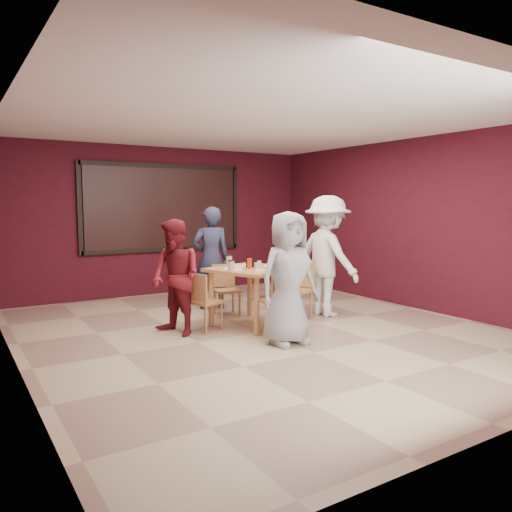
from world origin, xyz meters
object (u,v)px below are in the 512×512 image
chair_back (226,286)px  diner_left (176,277)px  chair_front (279,295)px  chair_left (202,298)px  chair_right (298,286)px  diner_front (288,278)px  dining_table (253,275)px  diner_right (327,256)px  diner_back (211,258)px

chair_back → diner_left: bearing=-147.6°
chair_front → chair_left: bearing=134.6°
chair_right → diner_front: 1.47m
chair_front → chair_back: bearing=89.1°
dining_table → diner_right: diner_right is taller
chair_back → diner_right: bearing=-34.4°
chair_back → chair_right: 1.15m
diner_back → diner_right: bearing=148.8°
dining_table → diner_left: 1.14m
chair_back → diner_back: 0.66m
chair_back → chair_left: bearing=-136.1°
dining_table → chair_right: bearing=0.9°
chair_back → diner_back: (0.01, 0.52, 0.40)m
diner_front → diner_left: bearing=131.1°
chair_left → chair_right: size_ratio=0.92×
chair_left → diner_left: size_ratio=0.52×
dining_table → chair_front: dining_table is taller
dining_table → diner_left: diner_left is taller
chair_back → chair_right: chair_right is taller
diner_back → diner_left: (-1.15, -1.24, -0.08)m
chair_back → diner_front: (-0.14, -1.87, 0.38)m
diner_front → chair_front: bearing=72.2°
chair_left → diner_front: diner_front is taller
chair_front → chair_right: size_ratio=1.09×
diner_back → chair_left: bearing=74.6°
diner_front → diner_right: 1.75m
dining_table → chair_back: 0.86m
diner_left → diner_right: size_ratio=0.83×
dining_table → diner_right: bearing=-3.4°
chair_front → chair_right: bearing=39.8°
chair_right → diner_back: 1.59m
dining_table → chair_front: bearing=-91.7°
chair_front → diner_left: 1.38m
diner_left → dining_table: bearing=67.8°
chair_right → diner_right: (0.49, -0.09, 0.43)m
diner_back → chair_front: bearing=105.4°
chair_right → diner_back: bearing=121.2°
chair_back → diner_back: size_ratio=0.47×
chair_front → diner_back: (0.04, 2.02, 0.30)m
chair_front → diner_left: (-1.11, 0.78, 0.23)m
chair_back → diner_right: size_ratio=0.42×
diner_right → chair_left: bearing=83.4°
diner_back → diner_left: bearing=63.7°
chair_left → diner_front: size_ratio=0.49×
diner_back → diner_right: size_ratio=0.91×
diner_front → diner_left: (-0.99, 1.15, -0.05)m
dining_table → chair_front: (-0.02, -0.69, -0.18)m
chair_left → diner_back: diner_back is taller
diner_left → chair_back: bearing=105.0°
diner_front → diner_back: diner_back is taller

